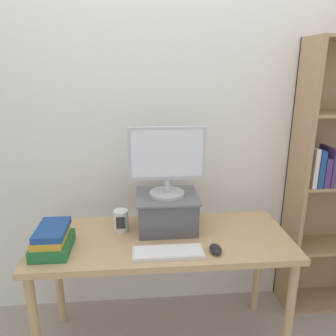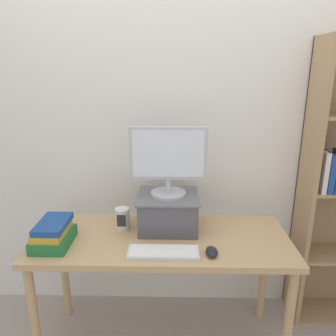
{
  "view_description": "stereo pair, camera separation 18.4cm",
  "coord_description": "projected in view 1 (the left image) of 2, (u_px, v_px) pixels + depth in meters",
  "views": [
    {
      "loc": [
        -0.11,
        -1.71,
        1.7
      ],
      "look_at": [
        0.04,
        0.05,
        1.17
      ],
      "focal_mm": 35.0,
      "sensor_mm": 36.0,
      "label": 1
    },
    {
      "loc": [
        0.07,
        -1.71,
        1.7
      ],
      "look_at": [
        0.04,
        0.05,
        1.17
      ],
      "focal_mm": 35.0,
      "sensor_mm": 36.0,
      "label": 2
    }
  ],
  "objects": [
    {
      "name": "back_wall",
      "position": [
        158.0,
        131.0,
        2.21
      ],
      "size": [
        7.0,
        0.08,
        2.6
      ],
      "color": "silver",
      "rests_on": "ground_plane"
    },
    {
      "name": "desk",
      "position": [
        163.0,
        250.0,
        1.93
      ],
      "size": [
        1.48,
        0.61,
        0.76
      ],
      "color": "tan",
      "rests_on": "ground_plane"
    },
    {
      "name": "riser_box",
      "position": [
        167.0,
        210.0,
        2.0
      ],
      "size": [
        0.37,
        0.33,
        0.21
      ],
      "color": "#515156",
      "rests_on": "desk"
    },
    {
      "name": "computer_monitor",
      "position": [
        167.0,
        159.0,
        1.9
      ],
      "size": [
        0.45,
        0.21,
        0.41
      ],
      "color": "#B7B7BA",
      "rests_on": "riser_box"
    },
    {
      "name": "keyboard",
      "position": [
        168.0,
        253.0,
        1.73
      ],
      "size": [
        0.38,
        0.13,
        0.02
      ],
      "color": "silver",
      "rests_on": "desk"
    },
    {
      "name": "computer_mouse",
      "position": [
        216.0,
        249.0,
        1.75
      ],
      "size": [
        0.06,
        0.1,
        0.04
      ],
      "color": "black",
      "rests_on": "desk"
    },
    {
      "name": "book_stack",
      "position": [
        52.0,
        240.0,
        1.75
      ],
      "size": [
        0.19,
        0.27,
        0.14
      ],
      "color": "#236B38",
      "rests_on": "desk"
    },
    {
      "name": "desk_speaker",
      "position": [
        121.0,
        221.0,
        1.97
      ],
      "size": [
        0.09,
        0.09,
        0.13
      ],
      "color": "silver",
      "rests_on": "desk"
    }
  ]
}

